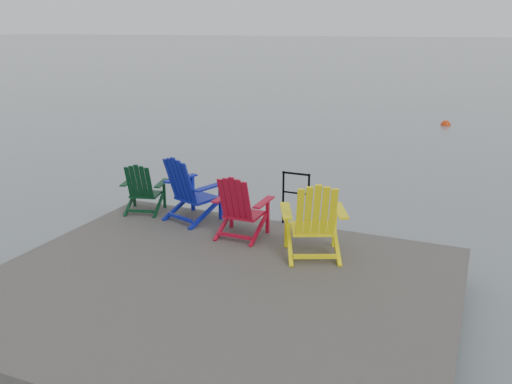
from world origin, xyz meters
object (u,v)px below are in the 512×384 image
at_px(chair_yellow, 314,219).
at_px(chair_green, 143,187).
at_px(chair_blue, 190,188).
at_px(buoy_b, 446,125).
at_px(handrail, 296,194).
at_px(chair_red, 240,206).

bearing_deg(chair_yellow, chair_green, 144.49).
bearing_deg(chair_green, chair_blue, -16.65).
xyz_separation_m(chair_blue, buoy_b, (3.03, 14.42, -1.06)).
xyz_separation_m(handrail, buoy_b, (1.32, 13.93, -1.04)).
xyz_separation_m(handrail, chair_red, (-0.61, -0.87, -0.03)).
height_order(chair_blue, chair_red, chair_blue).
relative_size(chair_green, chair_blue, 0.81).
relative_size(handrail, chair_yellow, 0.79).
distance_m(handrail, buoy_b, 14.03).
xyz_separation_m(chair_green, chair_blue, (0.97, -0.02, 0.11)).
xyz_separation_m(chair_yellow, buoy_b, (0.65, 15.08, -1.08)).
bearing_deg(buoy_b, chair_blue, -101.88).
bearing_deg(chair_yellow, chair_red, 143.59).
height_order(chair_blue, chair_yellow, chair_yellow).
relative_size(chair_green, buoy_b, 2.39).
bearing_deg(handrail, chair_red, -124.91).
bearing_deg(chair_red, handrail, 55.07).
distance_m(handrail, chair_yellow, 1.33).
bearing_deg(chair_red, chair_blue, 161.13).
bearing_deg(buoy_b, handrail, -95.42).
distance_m(chair_green, buoy_b, 14.97).
bearing_deg(chair_green, buoy_b, 59.25).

